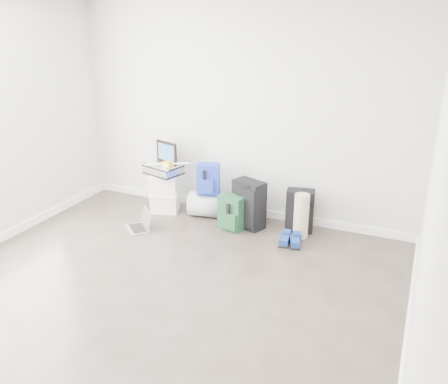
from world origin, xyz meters
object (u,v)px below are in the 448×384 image
at_px(briefcase, 163,169).
at_px(duffel_bag, 209,205).
at_px(carry_on, 300,211).
at_px(large_suitcase, 249,204).
at_px(laptop, 141,224).
at_px(boxes_stack, 165,192).

height_order(briefcase, duffel_bag, briefcase).
bearing_deg(carry_on, large_suitcase, -177.72).
xyz_separation_m(large_suitcase, carry_on, (0.61, 0.15, -0.04)).
relative_size(large_suitcase, laptop, 1.46).
distance_m(briefcase, laptop, 0.81).
height_order(boxes_stack, duffel_bag, boxes_stack).
xyz_separation_m(briefcase, laptop, (0.01, -0.61, -0.54)).
bearing_deg(carry_on, duffel_bag, 170.64).
relative_size(duffel_bag, carry_on, 1.00).
bearing_deg(duffel_bag, laptop, -140.93).
height_order(duffel_bag, carry_on, carry_on).
height_order(duffel_bag, large_suitcase, large_suitcase).
bearing_deg(laptop, duffel_bag, 90.11).
distance_m(large_suitcase, carry_on, 0.63).
bearing_deg(briefcase, laptop, -73.32).
distance_m(briefcase, duffel_bag, 0.76).
bearing_deg(laptop, large_suitcase, 67.74).
distance_m(boxes_stack, carry_on, 1.83).
height_order(boxes_stack, large_suitcase, large_suitcase).
xyz_separation_m(large_suitcase, laptop, (-1.20, -0.59, -0.24)).
relative_size(briefcase, laptop, 1.08).
height_order(briefcase, carry_on, briefcase).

